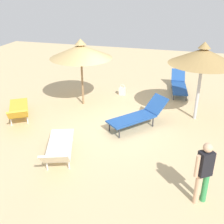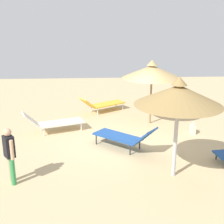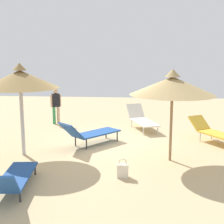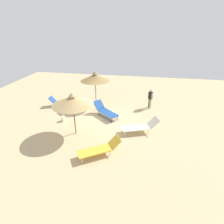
% 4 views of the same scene
% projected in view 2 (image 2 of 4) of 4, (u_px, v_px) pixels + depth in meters
% --- Properties ---
extents(ground, '(24.00, 24.00, 0.10)m').
position_uv_depth(ground, '(125.00, 142.00, 10.72)').
color(ground, tan).
extents(parasol_umbrella_far_left, '(2.37, 2.37, 2.61)m').
position_uv_depth(parasol_umbrella_far_left, '(152.00, 72.00, 11.91)').
color(parasol_umbrella_far_left, olive).
rests_on(parasol_umbrella_far_left, ground).
extents(parasol_umbrella_near_left, '(2.28, 2.28, 2.77)m').
position_uv_depth(parasol_umbrella_near_left, '(178.00, 95.00, 7.69)').
color(parasol_umbrella_near_left, '#B2B2B7').
rests_on(parasol_umbrella_near_left, ground).
extents(lounge_chair_near_right, '(2.34, 1.40, 0.87)m').
position_uv_depth(lounge_chair_near_right, '(53.00, 122.00, 11.44)').
color(lounge_chair_near_right, silver).
rests_on(lounge_chair_near_right, ground).
extents(lounge_chair_front, '(2.20, 1.72, 0.79)m').
position_uv_depth(lounge_chair_front, '(102.00, 104.00, 13.95)').
color(lounge_chair_front, gold).
rests_on(lounge_chair_front, ground).
extents(lounge_chair_edge, '(2.10, 1.94, 0.90)m').
position_uv_depth(lounge_chair_edge, '(125.00, 136.00, 9.93)').
color(lounge_chair_edge, '#1E478C').
rests_on(lounge_chair_edge, ground).
extents(person_standing_center, '(0.35, 0.41, 1.53)m').
position_uv_depth(person_standing_center, '(10.00, 153.00, 7.72)').
color(person_standing_center, tan).
rests_on(person_standing_center, ground).
extents(handbag, '(0.16, 0.28, 0.49)m').
position_uv_depth(handbag, '(193.00, 129.00, 11.35)').
color(handbag, beige).
rests_on(handbag, ground).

